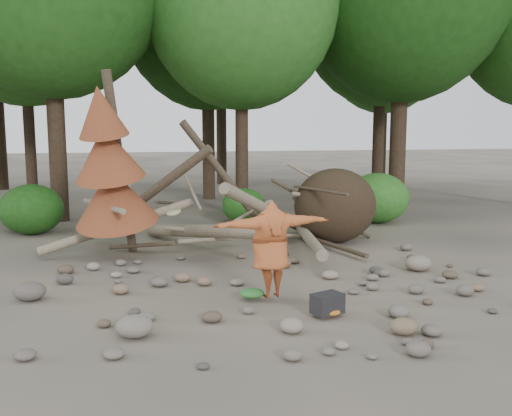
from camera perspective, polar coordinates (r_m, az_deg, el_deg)
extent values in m
plane|color=#514C44|center=(10.67, 2.42, -8.58)|extent=(120.00, 120.00, 0.00)
ellipsoid|color=#332619|center=(15.24, 7.91, 0.24)|extent=(2.20, 1.87, 1.98)
cylinder|color=gray|center=(13.91, -5.36, -2.31)|extent=(2.61, 5.11, 1.08)
cylinder|color=gray|center=(14.65, 1.40, -0.36)|extent=(3.18, 3.71, 1.90)
cylinder|color=brown|center=(14.59, -10.51, 1.46)|extent=(3.08, 1.91, 2.49)
cylinder|color=gray|center=(14.28, 5.17, -2.85)|extent=(1.13, 4.98, 0.43)
cylinder|color=brown|center=(14.92, -3.24, 3.27)|extent=(2.39, 1.03, 2.89)
cylinder|color=gray|center=(14.10, -13.62, -1.74)|extent=(3.71, 0.86, 1.20)
cylinder|color=#4C3F30|center=(13.68, -11.52, -3.69)|extent=(1.52, 1.70, 0.49)
cylinder|color=gray|center=(14.73, -1.05, -0.70)|extent=(1.57, 0.85, 0.69)
cylinder|color=#4C3F30|center=(15.53, 4.40, 1.23)|extent=(1.92, 1.25, 1.10)
cylinder|color=gray|center=(14.24, -6.45, 1.78)|extent=(0.37, 1.42, 0.85)
cylinder|color=#4C3F30|center=(14.23, 7.83, -3.75)|extent=(0.79, 2.54, 0.12)
cylinder|color=gray|center=(13.37, -4.21, -3.16)|extent=(1.78, 1.11, 0.29)
cylinder|color=#4C3F30|center=(13.72, -13.43, 4.31)|extent=(0.67, 1.13, 4.35)
cone|color=brown|center=(13.48, -14.03, 1.23)|extent=(2.06, 2.13, 1.86)
cone|color=brown|center=(13.20, -14.67, 5.42)|extent=(1.71, 1.78, 1.65)
cone|color=brown|center=(13.01, -15.27, 9.33)|extent=(1.23, 1.30, 1.41)
cylinder|color=#38281C|center=(19.60, -19.54, 11.84)|extent=(0.56, 0.56, 8.96)
cylinder|color=#38281C|center=(19.42, -1.44, 9.64)|extent=(0.44, 0.44, 7.14)
cylinder|color=#38281C|center=(21.95, 14.20, 12.25)|extent=(0.60, 0.60, 9.45)
cylinder|color=#38281C|center=(23.73, -21.84, 9.31)|extent=(0.42, 0.42, 7.56)
cylinder|color=#38281C|center=(24.31, -4.83, 10.97)|extent=(0.52, 0.52, 8.54)
cylinder|color=#38281C|center=(25.95, 12.23, 10.18)|extent=(0.50, 0.50, 8.12)
ellipsoid|color=#25601B|center=(26.47, 12.53, 19.50)|extent=(7.42, 7.42, 8.91)
cylinder|color=#38281C|center=(30.76, -3.50, 10.59)|extent=(0.54, 0.54, 8.75)
ellipsoid|color=#2F7223|center=(31.30, -3.58, 19.08)|extent=(8.00, 8.00, 10.00)
cylinder|color=#38281C|center=(32.83, 12.60, 9.47)|extent=(0.46, 0.46, 7.84)
ellipsoid|color=#25601B|center=(33.20, 12.83, 16.63)|extent=(7.17, 7.17, 8.60)
ellipsoid|color=#1C4C14|center=(17.50, -21.54, -0.12)|extent=(1.80, 1.80, 1.44)
ellipsoid|color=#25601B|center=(18.18, -1.22, 0.23)|extent=(1.40, 1.40, 1.12)
ellipsoid|color=#2F7223|center=(18.64, 12.04, 0.99)|extent=(2.00, 2.00, 1.60)
imported|color=#AC5126|center=(10.00, 1.50, -4.12)|extent=(2.18, 0.84, 1.73)
cylinder|color=#918A5C|center=(9.45, -8.23, -0.41)|extent=(0.30, 0.31, 0.13)
cube|color=black|center=(9.46, 7.14, -9.80)|extent=(0.58, 0.49, 0.33)
ellipsoid|color=#2C6E2D|center=(10.25, -0.42, -8.79)|extent=(0.44, 0.37, 0.17)
ellipsoid|color=#BF6720|center=(9.44, 7.58, -10.57)|extent=(0.28, 0.23, 0.10)
ellipsoid|color=slate|center=(8.72, -12.06, -11.49)|extent=(0.55, 0.50, 0.33)
ellipsoid|color=#766249|center=(8.92, 14.54, -11.39)|extent=(0.42, 0.38, 0.25)
ellipsoid|color=gray|center=(12.74, 15.91, -5.32)|extent=(0.56, 0.51, 0.34)
ellipsoid|color=#58514A|center=(10.99, -21.67, -7.75)|extent=(0.55, 0.50, 0.33)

